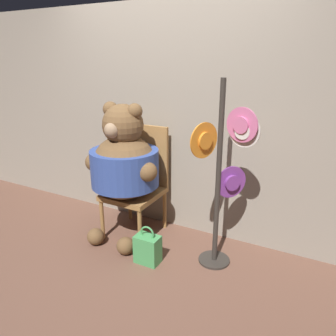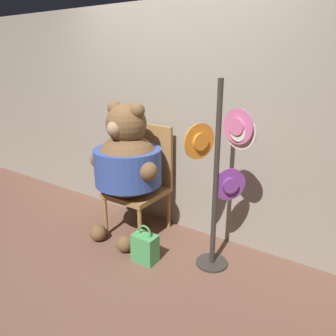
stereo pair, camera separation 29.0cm
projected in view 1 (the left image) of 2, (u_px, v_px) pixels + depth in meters
The scene contains 6 objects.
ground_plane at pixel (139, 250), 3.12m from camera, with size 14.00×14.00×0.00m, color brown.
wall_back at pixel (171, 121), 3.31m from camera, with size 8.00×0.10×2.26m.
chair at pixel (139, 180), 3.34m from camera, with size 0.50×0.55×1.09m.
teddy_bear at pixel (124, 163), 3.12m from camera, with size 0.79×0.70×1.36m.
hat_display_rack at pixel (225, 171), 2.63m from camera, with size 0.46×0.50×1.60m.
handbag_on_ground at pixel (148, 249), 2.89m from camera, with size 0.22×0.14×0.36m.
Camera 1 is at (1.52, -2.26, 1.74)m, focal length 35.00 mm.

